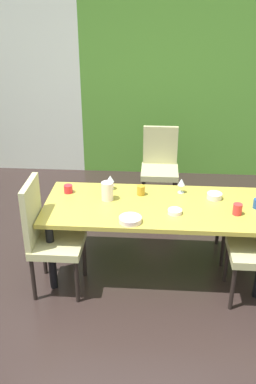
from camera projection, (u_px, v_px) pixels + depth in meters
The scene contains 15 objects.
ground_plane at pixel (104, 308), 3.68m from camera, with size 6.30×6.09×0.02m, color black.
garden_window_panel at pixel (223, 73), 5.65m from camera, with size 3.80×0.10×2.86m, color #508B2E.
dining_table at pixel (156, 212), 3.88m from camera, with size 2.02×0.85×0.71m.
chair_right_far at pixel (252, 208), 4.14m from camera, with size 0.44×0.44×0.96m.
chair_left_near at pixel (47, 233), 3.68m from camera, with size 0.45×0.44×1.05m.
chair_head_far at pixel (160, 163), 5.18m from camera, with size 0.44×0.44×0.97m.
wine_glass_east at pixel (181, 183), 4.02m from camera, with size 0.07×0.07×0.14m.
wine_glass_rear at pixel (110, 179), 4.09m from camera, with size 0.07×0.07×0.14m.
serving_bowl_left at pixel (215, 196), 3.94m from camera, with size 0.14×0.14×0.05m, color silver.
serving_bowl_south at pixel (175, 211), 3.69m from camera, with size 0.12×0.12×0.04m, color white.
serving_bowl_center at pixel (130, 220), 3.56m from camera, with size 0.19×0.19×0.04m, color beige.
cup_west at pixel (237, 209), 3.67m from camera, with size 0.08×0.08×0.10m, color red.
cup_near_window at pixel (141, 190), 4.01m from camera, with size 0.08×0.08×0.09m, color #BB8822.
cup_front at pixel (68, 189), 4.05m from camera, with size 0.08×0.08×0.08m, color red.
pitcher_corner at pixel (107, 191), 3.90m from camera, with size 0.12×0.11×0.17m.
Camera 1 is at (0.41, -2.84, 2.51)m, focal length 40.00 mm.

